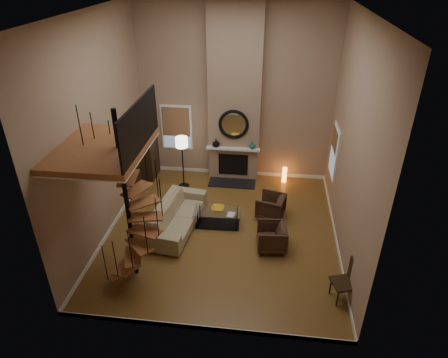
# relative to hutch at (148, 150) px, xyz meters

# --- Properties ---
(ground) EXTENTS (6.00, 6.50, 0.01)m
(ground) POSITION_rel_hutch_xyz_m (2.77, -2.80, -0.95)
(ground) COLOR olive
(ground) RESTS_ON ground
(back_wall) EXTENTS (6.00, 0.02, 5.50)m
(back_wall) POSITION_rel_hutch_xyz_m (2.77, 0.45, 1.80)
(back_wall) COLOR #A18468
(back_wall) RESTS_ON ground
(front_wall) EXTENTS (6.00, 0.02, 5.50)m
(front_wall) POSITION_rel_hutch_xyz_m (2.77, -6.05, 1.80)
(front_wall) COLOR #A18468
(front_wall) RESTS_ON ground
(left_wall) EXTENTS (0.02, 6.50, 5.50)m
(left_wall) POSITION_rel_hutch_xyz_m (-0.23, -2.80, 1.80)
(left_wall) COLOR #A18468
(left_wall) RESTS_ON ground
(right_wall) EXTENTS (0.02, 6.50, 5.50)m
(right_wall) POSITION_rel_hutch_xyz_m (5.77, -2.80, 1.80)
(right_wall) COLOR #A18468
(right_wall) RESTS_ON ground
(ceiling) EXTENTS (6.00, 6.50, 0.01)m
(ceiling) POSITION_rel_hutch_xyz_m (2.77, -2.80, 4.54)
(ceiling) COLOR silver
(ceiling) RESTS_ON back_wall
(baseboard_back) EXTENTS (6.00, 0.02, 0.12)m
(baseboard_back) POSITION_rel_hutch_xyz_m (2.77, 0.44, -0.89)
(baseboard_back) COLOR white
(baseboard_back) RESTS_ON ground
(baseboard_front) EXTENTS (6.00, 0.02, 0.12)m
(baseboard_front) POSITION_rel_hutch_xyz_m (2.77, -6.04, -0.89)
(baseboard_front) COLOR white
(baseboard_front) RESTS_ON ground
(baseboard_left) EXTENTS (0.02, 6.50, 0.12)m
(baseboard_left) POSITION_rel_hutch_xyz_m (-0.22, -2.80, -0.89)
(baseboard_left) COLOR white
(baseboard_left) RESTS_ON ground
(baseboard_right) EXTENTS (0.02, 6.50, 0.12)m
(baseboard_right) POSITION_rel_hutch_xyz_m (5.76, -2.80, -0.89)
(baseboard_right) COLOR white
(baseboard_right) RESTS_ON ground
(chimney_breast) EXTENTS (1.60, 0.38, 5.50)m
(chimney_breast) POSITION_rel_hutch_xyz_m (2.77, 0.26, 1.80)
(chimney_breast) COLOR #92775F
(chimney_breast) RESTS_ON ground
(hearth) EXTENTS (1.50, 0.60, 0.04)m
(hearth) POSITION_rel_hutch_xyz_m (2.77, -0.23, -0.93)
(hearth) COLOR black
(hearth) RESTS_ON ground
(firebox) EXTENTS (0.95, 0.02, 0.72)m
(firebox) POSITION_rel_hutch_xyz_m (2.77, 0.06, -0.40)
(firebox) COLOR black
(firebox) RESTS_ON chimney_breast
(mantel) EXTENTS (1.70, 0.18, 0.06)m
(mantel) POSITION_rel_hutch_xyz_m (2.77, -0.02, 0.20)
(mantel) COLOR white
(mantel) RESTS_ON chimney_breast
(mirror_frame) EXTENTS (0.94, 0.10, 0.94)m
(mirror_frame) POSITION_rel_hutch_xyz_m (2.77, 0.04, 1.00)
(mirror_frame) COLOR black
(mirror_frame) RESTS_ON chimney_breast
(mirror_disc) EXTENTS (0.80, 0.01, 0.80)m
(mirror_disc) POSITION_rel_hutch_xyz_m (2.77, 0.05, 1.00)
(mirror_disc) COLOR white
(mirror_disc) RESTS_ON chimney_breast
(vase_left) EXTENTS (0.24, 0.24, 0.25)m
(vase_left) POSITION_rel_hutch_xyz_m (2.22, 0.02, 0.35)
(vase_left) COLOR black
(vase_left) RESTS_ON mantel
(vase_right) EXTENTS (0.20, 0.20, 0.21)m
(vase_right) POSITION_rel_hutch_xyz_m (3.37, 0.02, 0.33)
(vase_right) COLOR #165048
(vase_right) RESTS_ON mantel
(window_back) EXTENTS (1.02, 0.06, 1.52)m
(window_back) POSITION_rel_hutch_xyz_m (0.87, 0.43, 0.67)
(window_back) COLOR white
(window_back) RESTS_ON back_wall
(window_right) EXTENTS (0.06, 1.02, 1.52)m
(window_right) POSITION_rel_hutch_xyz_m (5.75, -0.80, 0.68)
(window_right) COLOR white
(window_right) RESTS_ON right_wall
(entry_door) EXTENTS (0.10, 1.05, 2.16)m
(entry_door) POSITION_rel_hutch_xyz_m (-0.18, -1.00, 0.10)
(entry_door) COLOR white
(entry_door) RESTS_ON ground
(loft) EXTENTS (1.70, 2.20, 1.09)m
(loft) POSITION_rel_hutch_xyz_m (0.73, -4.60, 2.29)
(loft) COLOR #9C5C33
(loft) RESTS_ON left_wall
(spiral_stair) EXTENTS (1.47, 1.47, 4.06)m
(spiral_stair) POSITION_rel_hutch_xyz_m (0.99, -4.59, 0.83)
(spiral_stair) COLOR black
(spiral_stair) RESTS_ON ground
(hutch) EXTENTS (0.42, 0.88, 1.98)m
(hutch) POSITION_rel_hutch_xyz_m (0.00, 0.00, 0.00)
(hutch) COLOR black
(hutch) RESTS_ON ground
(sofa) EXTENTS (1.27, 2.57, 0.72)m
(sofa) POSITION_rel_hutch_xyz_m (1.53, -2.73, -0.55)
(sofa) COLOR tan
(sofa) RESTS_ON ground
(armchair_near) EXTENTS (0.90, 0.88, 0.67)m
(armchair_near) POSITION_rel_hutch_xyz_m (4.10, -1.96, -0.60)
(armchair_near) COLOR #3F281D
(armchair_near) RESTS_ON ground
(armchair_far) EXTENTS (0.79, 0.77, 0.67)m
(armchair_far) POSITION_rel_hutch_xyz_m (4.16, -3.33, -0.60)
(armchair_far) COLOR #3F281D
(armchair_far) RESTS_ON ground
(coffee_table) EXTENTS (1.30, 0.68, 0.47)m
(coffee_table) POSITION_rel_hutch_xyz_m (2.61, -2.50, -0.67)
(coffee_table) COLOR silver
(coffee_table) RESTS_ON ground
(bowl) EXTENTS (0.35, 0.35, 0.09)m
(bowl) POSITION_rel_hutch_xyz_m (2.61, -2.45, -0.45)
(bowl) COLOR gold
(bowl) RESTS_ON coffee_table
(book) EXTENTS (0.22, 0.27, 0.02)m
(book) POSITION_rel_hutch_xyz_m (2.96, -2.65, -0.49)
(book) COLOR gray
(book) RESTS_ON coffee_table
(floor_lamp) EXTENTS (0.38, 0.38, 1.70)m
(floor_lamp) POSITION_rel_hutch_xyz_m (1.26, -0.57, 0.46)
(floor_lamp) COLOR black
(floor_lamp) RESTS_ON ground
(accent_lamp) EXTENTS (0.15, 0.15, 0.52)m
(accent_lamp) POSITION_rel_hutch_xyz_m (4.45, 0.11, -0.70)
(accent_lamp) COLOR orange
(accent_lamp) RESTS_ON ground
(side_chair) EXTENTS (0.59, 0.59, 0.99)m
(side_chair) POSITION_rel_hutch_xyz_m (5.71, -4.82, -0.42)
(side_chair) COLOR black
(side_chair) RESTS_ON ground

